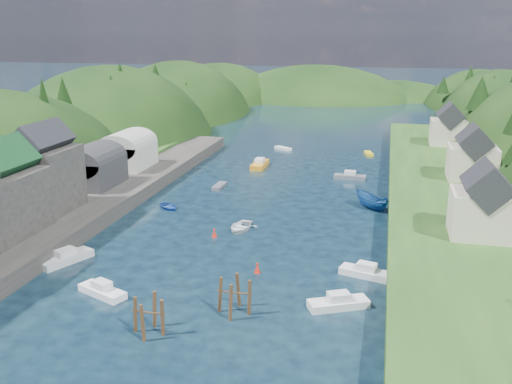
% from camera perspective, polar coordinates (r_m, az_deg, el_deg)
% --- Properties ---
extents(ground, '(600.00, 600.00, 0.00)m').
position_cam_1_polar(ground, '(95.98, 2.96, 1.23)').
color(ground, black).
rests_on(ground, ground).
extents(hillside_left, '(44.00, 245.56, 52.00)m').
position_cam_1_polar(hillside_left, '(135.41, -14.22, 1.63)').
color(hillside_left, black).
rests_on(hillside_left, ground).
extents(far_hills, '(103.00, 68.00, 44.00)m').
position_cam_1_polar(far_hills, '(218.79, 9.03, 6.53)').
color(far_hills, black).
rests_on(far_hills, ground).
extents(hill_trees, '(90.81, 153.16, 12.73)m').
position_cam_1_polar(hill_trees, '(108.52, 4.28, 8.93)').
color(hill_trees, black).
rests_on(hill_trees, ground).
extents(quay_left, '(12.00, 110.00, 2.00)m').
position_cam_1_polar(quay_left, '(76.98, -19.12, -2.64)').
color(quay_left, '#2D2B28').
rests_on(quay_left, ground).
extents(terrace_left_grass, '(12.00, 110.00, 2.50)m').
position_cam_1_polar(terrace_left_grass, '(80.77, -23.36, -2.03)').
color(terrace_left_grass, '#234719').
rests_on(terrace_left_grass, ground).
extents(boat_sheds, '(7.00, 21.00, 7.50)m').
position_cam_1_polar(boat_sheds, '(92.75, -14.29, 3.58)').
color(boat_sheds, '#2D2D30').
rests_on(boat_sheds, quay_left).
extents(terrace_right, '(16.00, 120.00, 2.40)m').
position_cam_1_polar(terrace_right, '(85.13, 18.54, -0.69)').
color(terrace_right, '#234719').
rests_on(terrace_right, ground).
extents(right_bank_cottages, '(9.00, 59.24, 8.41)m').
position_cam_1_polar(right_bank_cottages, '(92.43, 20.20, 3.41)').
color(right_bank_cottages, beige).
rests_on(right_bank_cottages, terrace_right).
extents(piling_cluster_near, '(2.91, 2.74, 3.78)m').
position_cam_1_polar(piling_cluster_near, '(49.13, -10.67, -12.36)').
color(piling_cluster_near, '#382314').
rests_on(piling_cluster_near, ground).
extents(piling_cluster_far, '(3.23, 3.01, 3.89)m').
position_cam_1_polar(piling_cluster_far, '(51.47, -2.15, -10.62)').
color(piling_cluster_far, '#382314').
rests_on(piling_cluster_far, ground).
extents(channel_buoy_near, '(0.70, 0.70, 1.10)m').
position_cam_1_polar(channel_buoy_near, '(59.69, 0.13, -7.65)').
color(channel_buoy_near, '#B61D0E').
rests_on(channel_buoy_near, ground).
extents(channel_buoy_far, '(0.70, 0.70, 1.10)m').
position_cam_1_polar(channel_buoy_far, '(69.71, -4.19, -4.14)').
color(channel_buoy_far, '#B61D0E').
rests_on(channel_buoy_far, ground).
extents(moored_boats, '(36.93, 89.40, 2.35)m').
position_cam_1_polar(moored_boats, '(68.46, -2.47, -4.32)').
color(moored_boats, orange).
rests_on(moored_boats, ground).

